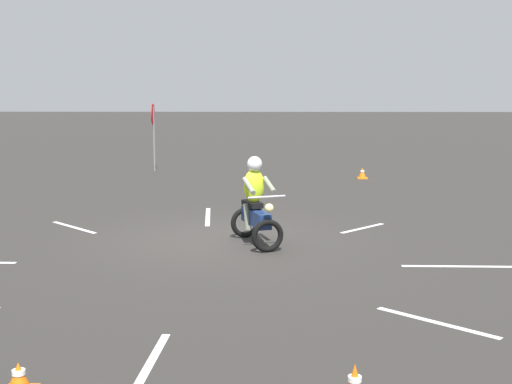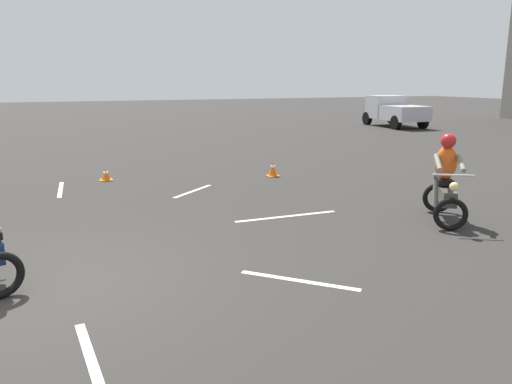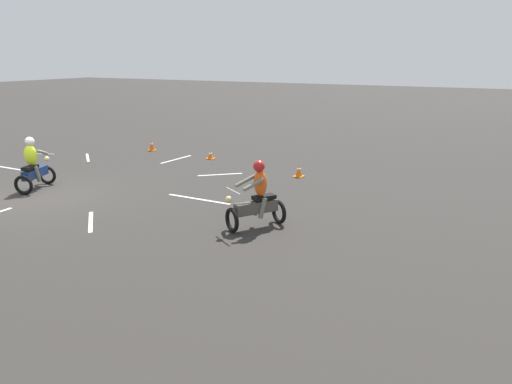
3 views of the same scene
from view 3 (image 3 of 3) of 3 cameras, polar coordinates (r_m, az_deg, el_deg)
name	(u,v)px [view 3 (image 3 of 3)]	position (r m, az deg, el deg)	size (l,w,h in m)	color
ground_plane	(40,195)	(16.26, -23.46, -0.33)	(120.00, 120.00, 0.00)	#2D2B28
motorcycle_rider_foreground	(34,167)	(16.84, -24.08, 2.66)	(1.55, 1.05, 1.66)	black
motorcycle_rider_background	(257,199)	(11.93, 0.15, -0.78)	(1.50, 1.26, 1.66)	black
traffic_cone_mid_left	(211,155)	(20.23, -5.22, 4.21)	(0.32, 0.32, 0.31)	orange
traffic_cone_far_right	(299,171)	(17.19, 4.92, 2.39)	(0.32, 0.32, 0.41)	orange
traffic_cone_far_center	(152,146)	(22.37, -11.81, 5.20)	(0.32, 0.32, 0.45)	orange
lane_stripe_ne	(91,222)	(13.23, -18.37, -3.23)	(0.10, 1.67, 0.01)	silver
lane_stripe_n	(199,199)	(14.59, -6.56, -0.81)	(0.10, 2.15, 0.01)	silver
lane_stripe_nw	(220,174)	(17.54, -4.12, 2.01)	(0.10, 1.58, 0.01)	silver
lane_stripe_w	(176,159)	(20.33, -9.09, 3.72)	(0.10, 1.85, 0.01)	silver
lane_stripe_sw	(88,157)	(21.56, -18.69, 3.76)	(0.10, 1.72, 0.01)	silver
lane_stripe_s	(9,168)	(20.66, -26.41, 2.48)	(0.10, 2.03, 0.01)	silver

